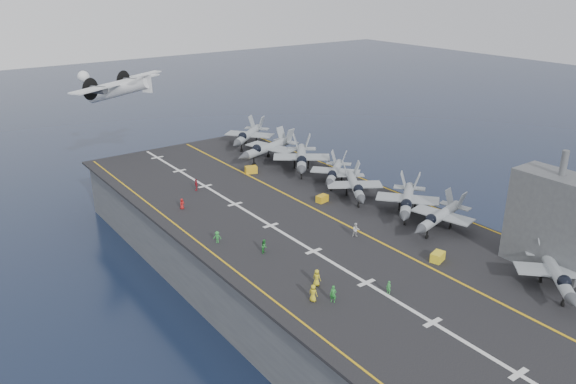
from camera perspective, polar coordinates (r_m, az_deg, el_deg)
ground at (r=89.22m, az=1.53°, el=-8.57°), size 500.00×500.00×0.00m
hull at (r=86.84m, az=1.56°, el=-5.70°), size 36.00×90.00×10.00m
flight_deck at (r=84.62m, az=1.59°, el=-2.56°), size 38.00×92.00×0.40m
foul_line at (r=86.24m, az=3.18°, el=-1.95°), size 0.35×90.00×0.02m
landing_centerline at (r=81.32m, az=-1.77°, el=-3.42°), size 0.50×90.00×0.02m
deck_edge_port at (r=76.32m, az=-8.64°, el=-5.40°), size 0.25×90.00×0.02m
deck_edge_stbd at (r=96.12m, az=10.38°, el=0.21°), size 0.25×90.00×0.02m
island_superstructure at (r=74.58m, az=25.51°, el=-1.69°), size 5.00×10.00×15.00m
fighter_jet_0 at (r=71.53m, az=25.59°, el=-7.33°), size 15.19×15.22×4.48m
fighter_jet_2 at (r=81.92m, az=15.20°, el=-2.29°), size 14.77×11.58×4.54m
fighter_jet_3 at (r=86.08m, az=12.03°, el=-0.71°), size 16.88×16.21×4.90m
fighter_jet_4 at (r=90.90m, az=6.83°, el=0.73°), size 14.80×16.09×4.65m
fighter_jet_5 at (r=97.28m, az=4.77°, el=2.13°), size 15.21×14.75×4.43m
fighter_jet_6 at (r=102.97m, az=1.38°, el=3.58°), size 17.77×18.77×5.43m
fighter_jet_7 at (r=109.31m, az=-2.05°, el=4.59°), size 17.55×14.10×5.31m
fighter_jet_8 at (r=118.74m, az=-4.07°, el=5.88°), size 18.03×17.14×5.22m
tow_cart_a at (r=73.86m, az=14.96°, el=-6.38°), size 2.25×1.80×1.18m
tow_cart_b at (r=89.62m, az=3.49°, el=-0.67°), size 2.02×1.49×1.11m
tow_cart_c at (r=102.75m, az=-3.77°, el=2.28°), size 2.46×2.00×1.27m
crew_0 at (r=63.07m, az=2.58°, el=-10.22°), size 1.22×1.45×2.05m
crew_1 at (r=63.08m, az=4.62°, el=-10.30°), size 1.34×1.45×2.01m
crew_2 at (r=73.34m, az=-2.41°, el=-5.51°), size 1.36×1.31×1.89m
crew_3 at (r=76.55m, az=-7.20°, el=-4.56°), size 1.19×1.15×1.66m
crew_4 at (r=95.39m, az=-9.31°, el=0.74°), size 1.22×1.41×1.98m
crew_5 at (r=88.22m, az=-10.72°, el=-1.18°), size 1.17×0.95×1.70m
crew_6 at (r=65.48m, az=10.20°, el=-9.53°), size 0.79×1.05×1.60m
crew_7 at (r=78.06m, az=6.91°, el=-3.85°), size 1.49×1.32×2.07m
transport_plane at (r=122.42m, az=-16.85°, el=9.87°), size 29.67×26.80×5.81m
crew_8 at (r=66.00m, az=2.94°, el=-8.69°), size 1.22×1.45×2.05m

